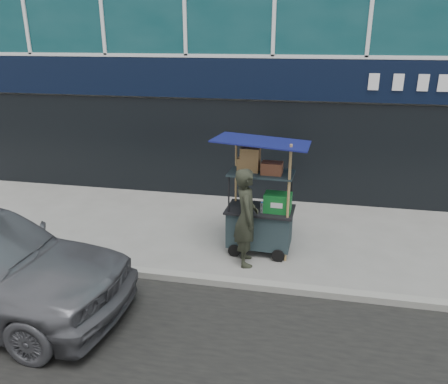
# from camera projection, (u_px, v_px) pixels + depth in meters

# --- Properties ---
(ground) EXTENTS (80.00, 80.00, 0.00)m
(ground) POSITION_uv_depth(u_px,v_px,m) (243.00, 280.00, 7.26)
(ground) COLOR slate
(ground) RESTS_ON ground
(curb) EXTENTS (80.00, 0.18, 0.12)m
(curb) POSITION_uv_depth(u_px,v_px,m) (241.00, 283.00, 7.06)
(curb) COLOR gray
(curb) RESTS_ON ground
(vendor_cart) EXTENTS (1.68, 1.22, 2.20)m
(vendor_cart) POSITION_uv_depth(u_px,v_px,m) (261.00, 213.00, 8.01)
(vendor_cart) COLOR black
(vendor_cart) RESTS_ON ground
(vendor_man) EXTENTS (0.57, 0.73, 1.76)m
(vendor_man) POSITION_uv_depth(u_px,v_px,m) (246.00, 217.00, 7.54)
(vendor_man) COLOR #26291E
(vendor_man) RESTS_ON ground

